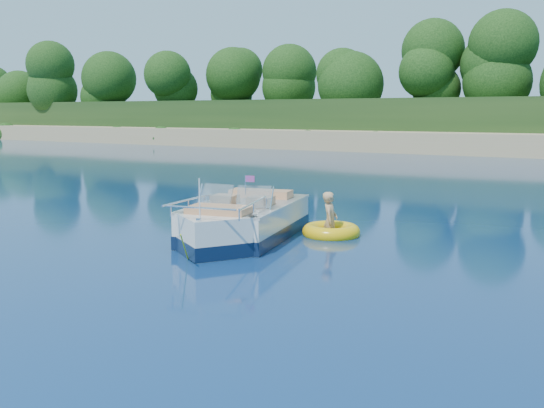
# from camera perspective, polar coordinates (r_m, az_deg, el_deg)

# --- Properties ---
(ground) EXTENTS (160.00, 160.00, 0.00)m
(ground) POSITION_cam_1_polar(r_m,az_deg,el_deg) (11.65, -16.30, -6.25)
(ground) COLOR #0A1F48
(ground) RESTS_ON ground
(shoreline) EXTENTS (170.00, 59.00, 6.00)m
(shoreline) POSITION_cam_1_polar(r_m,az_deg,el_deg) (71.94, 24.00, 6.34)
(shoreline) COLOR tan
(shoreline) RESTS_ON ground
(treeline) EXTENTS (150.00, 7.12, 8.19)m
(treeline) POSITION_cam_1_polar(r_m,az_deg,el_deg) (49.44, 21.24, 11.10)
(treeline) COLOR black
(treeline) RESTS_ON ground
(motorboat) EXTENTS (2.71, 5.56, 1.87)m
(motorboat) POSITION_cam_1_polar(r_m,az_deg,el_deg) (13.97, -2.96, -1.94)
(motorboat) COLOR silver
(motorboat) RESTS_ON ground
(tow_tube) EXTENTS (1.67, 1.67, 0.37)m
(tow_tube) POSITION_cam_1_polar(r_m,az_deg,el_deg) (14.58, 5.58, -2.59)
(tow_tube) COLOR yellow
(tow_tube) RESTS_ON ground
(boy) EXTENTS (0.58, 0.85, 1.54)m
(boy) POSITION_cam_1_polar(r_m,az_deg,el_deg) (14.61, 5.48, -2.95)
(boy) COLOR tan
(boy) RESTS_ON ground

